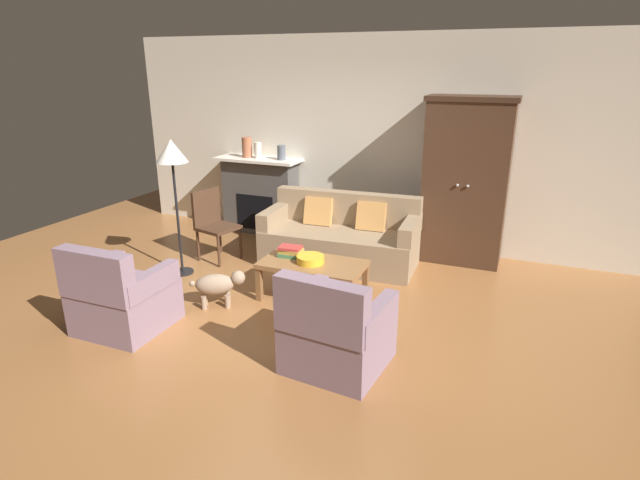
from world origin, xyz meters
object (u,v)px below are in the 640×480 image
at_px(couch, 341,239).
at_px(dog, 218,284).
at_px(mantel_vase_cream, 258,150).
at_px(floor_lamp, 172,159).
at_px(fireplace, 260,195).
at_px(mantel_vase_slate, 281,153).
at_px(side_chair_wooden, 213,221).
at_px(fruit_bowl, 310,259).
at_px(armoire, 465,182).
at_px(armchair_near_right, 336,333).
at_px(coffee_table, 313,267).
at_px(book_stack, 291,251).
at_px(armchair_near_left, 121,299).
at_px(mantel_vase_terracotta, 247,147).

height_order(couch, dog, couch).
height_order(mantel_vase_cream, floor_lamp, floor_lamp).
relative_size(fireplace, mantel_vase_slate, 6.17).
height_order(couch, side_chair_wooden, side_chair_wooden).
relative_size(fruit_bowl, mantel_vase_cream, 1.31).
bearing_deg(armoire, armchair_near_right, -101.34).
height_order(coffee_table, dog, coffee_table).
relative_size(couch, fruit_bowl, 6.64).
relative_size(book_stack, armchair_near_left, 0.29).
bearing_deg(armchair_near_left, armchair_near_right, 4.42).
relative_size(armoire, mantel_vase_slate, 10.09).
bearing_deg(mantel_vase_cream, armchair_near_left, -85.38).
relative_size(mantel_vase_cream, floor_lamp, 0.14).
bearing_deg(side_chair_wooden, book_stack, -22.30).
xyz_separation_m(mantel_vase_terracotta, floor_lamp, (0.09, -1.81, 0.13)).
relative_size(couch, dog, 3.83).
xyz_separation_m(side_chair_wooden, dog, (0.83, -1.18, -0.27)).
xyz_separation_m(fruit_bowl, armchair_near_left, (-1.39, -1.29, -0.14)).
height_order(book_stack, armchair_near_left, armchair_near_left).
height_order(couch, mantel_vase_slate, mantel_vase_slate).
xyz_separation_m(floor_lamp, dog, (0.92, -0.60, -1.15)).
height_order(fireplace, armchair_near_right, fireplace).
bearing_deg(mantel_vase_slate, mantel_vase_cream, 180.00).
height_order(book_stack, floor_lamp, floor_lamp).
xyz_separation_m(couch, coffee_table, (0.09, -1.12, 0.05)).
xyz_separation_m(book_stack, mantel_vase_terracotta, (-1.55, 1.79, 0.79)).
distance_m(couch, mantel_vase_slate, 1.66).
bearing_deg(armchair_near_right, fireplace, 128.00).
height_order(armoire, mantel_vase_cream, armoire).
xyz_separation_m(couch, dog, (-0.74, -1.66, -0.07)).
height_order(fruit_bowl, mantel_vase_slate, mantel_vase_slate).
height_order(armoire, mantel_vase_slate, armoire).
height_order(armoire, book_stack, armoire).
bearing_deg(coffee_table, couch, 94.81).
bearing_deg(mantel_vase_slate, fireplace, 177.30).
xyz_separation_m(armoire, armchair_near_left, (-2.69, -3.11, -0.72)).
xyz_separation_m(fireplace, fruit_bowl, (1.64, -1.90, -0.11)).
height_order(armchair_near_left, dog, armchair_near_left).
relative_size(book_stack, mantel_vase_terracotta, 0.88).
distance_m(coffee_table, mantel_vase_cream, 2.64).
height_order(mantel_vase_slate, side_chair_wooden, mantel_vase_slate).
xyz_separation_m(fireplace, mantel_vase_terracotta, (-0.18, -0.02, 0.70)).
xyz_separation_m(couch, side_chair_wooden, (-1.57, -0.48, 0.19)).
xyz_separation_m(fireplace, mantel_vase_cream, (0.00, -0.02, 0.66)).
distance_m(couch, dog, 1.82).
height_order(fireplace, dog, fireplace).
distance_m(fireplace, couch, 1.76).
distance_m(mantel_vase_cream, armchair_near_right, 3.93).
distance_m(mantel_vase_terracotta, mantel_vase_cream, 0.18).
bearing_deg(floor_lamp, fruit_bowl, -2.35).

